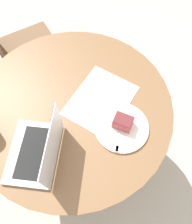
% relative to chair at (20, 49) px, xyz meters
% --- Properties ---
extents(ground_plane, '(12.00, 12.00, 0.00)m').
position_rel_chair_xyz_m(ground_plane, '(0.59, 0.53, -0.47)').
color(ground_plane, '#B7AD9E').
extents(dining_table, '(1.00, 1.00, 0.78)m').
position_rel_chair_xyz_m(dining_table, '(0.59, 0.53, 0.12)').
color(dining_table, brown).
rests_on(dining_table, ground_plane).
extents(chair, '(0.59, 0.59, 0.91)m').
position_rel_chair_xyz_m(chair, '(0.00, 0.00, 0.00)').
color(chair, brown).
rests_on(chair, ground_plane).
extents(paper_document, '(0.42, 0.38, 0.00)m').
position_rel_chair_xyz_m(paper_document, '(0.55, 0.67, 0.31)').
color(paper_document, white).
rests_on(paper_document, dining_table).
extents(plate, '(0.26, 0.26, 0.01)m').
position_rel_chair_xyz_m(plate, '(0.69, 0.78, 0.31)').
color(plate, silver).
rests_on(plate, dining_table).
extents(cake_slice, '(0.09, 0.10, 0.06)m').
position_rel_chair_xyz_m(cake_slice, '(0.68, 0.78, 0.35)').
color(cake_slice, '#B74C51').
rests_on(cake_slice, plate).
extents(fork, '(0.17, 0.03, 0.00)m').
position_rel_chair_xyz_m(fork, '(0.75, 0.77, 0.32)').
color(fork, silver).
rests_on(fork, plate).
extents(laptop, '(0.29, 0.21, 0.23)m').
position_rel_chair_xyz_m(laptop, '(0.86, 0.43, 0.35)').
color(laptop, silver).
rests_on(laptop, dining_table).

